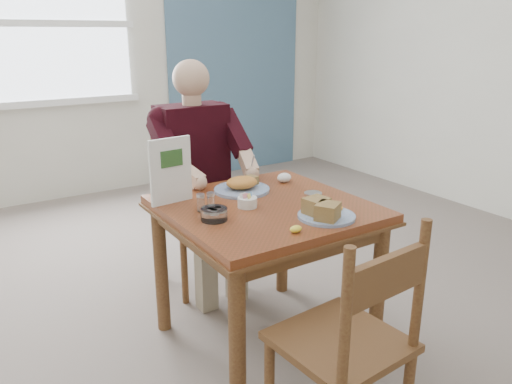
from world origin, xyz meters
TOP-DOWN VIEW (x-y plane):
  - floor at (0.00, 0.00)m, footprint 6.00×6.00m
  - wall_back at (0.00, 3.00)m, footprint 5.50×0.00m
  - accent_panel at (1.60, 2.98)m, footprint 1.60×0.02m
  - lemon_wedge at (-0.09, -0.36)m, footprint 0.07×0.06m
  - napkin at (0.29, 0.25)m, footprint 0.10×0.09m
  - metal_dish at (0.28, -0.01)m, footprint 0.10×0.10m
  - window at (-0.40, 2.97)m, footprint 1.72×0.04m
  - table at (0.00, 0.00)m, footprint 0.92×0.92m
  - chair_far at (0.00, 0.80)m, footprint 0.42×0.42m
  - chair_near at (-0.15, -0.77)m, footprint 0.45×0.45m
  - diner at (0.00, 0.71)m, footprint 0.53×0.56m
  - near_plate at (0.11, -0.29)m, footprint 0.33×0.33m
  - far_plate at (0.02, 0.24)m, footprint 0.34×0.34m
  - caddy at (-0.09, 0.01)m, footprint 0.10×0.10m
  - shakers at (-0.28, 0.07)m, footprint 0.09×0.05m
  - creamer at (-0.30, -0.05)m, footprint 0.16×0.16m
  - menu at (-0.36, 0.26)m, footprint 0.21×0.04m

SIDE VIEW (x-z plane):
  - floor at x=0.00m, z-range 0.00..0.00m
  - chair_far at x=0.00m, z-range 0.00..0.95m
  - chair_near at x=-0.15m, z-range 0.00..0.95m
  - table at x=0.00m, z-range 0.26..1.01m
  - metal_dish at x=0.28m, z-range 0.75..0.76m
  - lemon_wedge at x=-0.09m, z-range 0.75..0.78m
  - caddy at x=-0.09m, z-range 0.74..0.81m
  - napkin at x=0.29m, z-range 0.75..0.80m
  - creamer at x=-0.30m, z-range 0.75..0.80m
  - far_plate at x=0.02m, z-range 0.74..0.82m
  - near_plate at x=0.11m, z-range 0.74..0.82m
  - shakers at x=-0.28m, z-range 0.75..0.83m
  - diner at x=0.00m, z-range 0.12..1.50m
  - menu at x=-0.36m, z-range 0.75..1.07m
  - accent_panel at x=1.60m, z-range 0.00..2.80m
  - wall_back at x=0.00m, z-range -1.35..4.15m
  - window at x=-0.40m, z-range 0.89..2.31m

